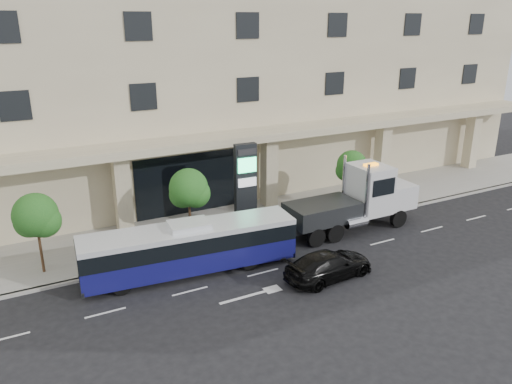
% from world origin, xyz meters
% --- Properties ---
extents(ground, '(120.00, 120.00, 0.00)m').
position_xyz_m(ground, '(0.00, 0.00, 0.00)').
color(ground, black).
rests_on(ground, ground).
extents(sidewalk, '(120.00, 6.00, 0.15)m').
position_xyz_m(sidewalk, '(0.00, 5.00, 0.07)').
color(sidewalk, gray).
rests_on(sidewalk, ground).
extents(curb, '(120.00, 0.30, 0.15)m').
position_xyz_m(curb, '(0.00, 2.00, 0.07)').
color(curb, gray).
rests_on(curb, ground).
extents(convention_center, '(60.00, 17.60, 20.00)m').
position_xyz_m(convention_center, '(-0.00, 15.42, 9.97)').
color(convention_center, tan).
rests_on(convention_center, ground).
extents(tree_left, '(2.27, 2.20, 4.22)m').
position_xyz_m(tree_left, '(-9.97, 3.59, 3.11)').
color(tree_left, '#422B19').
rests_on(tree_left, sidewalk).
extents(tree_mid, '(2.28, 2.20, 4.38)m').
position_xyz_m(tree_mid, '(-1.97, 3.59, 3.26)').
color(tree_mid, '#422B19').
rests_on(tree_mid, sidewalk).
extents(tree_right, '(2.10, 2.00, 4.04)m').
position_xyz_m(tree_right, '(9.53, 3.59, 3.04)').
color(tree_right, '#422B19').
rests_on(tree_right, sidewalk).
extents(city_bus, '(11.11, 3.33, 2.77)m').
position_xyz_m(city_bus, '(-3.24, 0.34, 1.41)').
color(city_bus, black).
rests_on(city_bus, ground).
extents(tow_truck, '(9.80, 2.55, 4.47)m').
position_xyz_m(tow_truck, '(7.90, 0.90, 1.84)').
color(tow_truck, '#2D3033').
rests_on(tow_truck, ground).
extents(black_sedan, '(4.99, 2.38, 1.40)m').
position_xyz_m(black_sedan, '(2.69, -3.49, 0.70)').
color(black_sedan, black).
rests_on(black_sedan, ground).
extents(signage_pylon, '(1.36, 0.58, 5.33)m').
position_xyz_m(signage_pylon, '(1.72, 3.86, 2.86)').
color(signage_pylon, black).
rests_on(signage_pylon, sidewalk).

